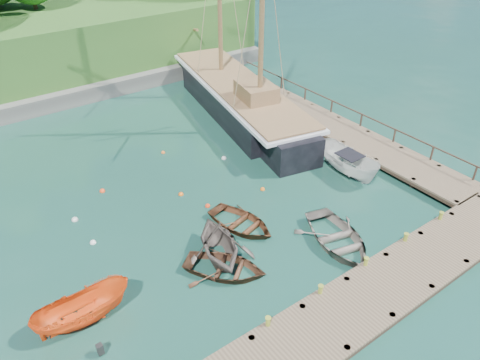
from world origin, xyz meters
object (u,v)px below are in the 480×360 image
object	(u,v)px
cabin_boat_white	(347,174)
rowboat_1	(219,258)
rowboat_2	(241,227)
rowboat_3	(337,244)
motorboat_orange	(86,321)
rowboat_0	(225,273)
schooner	(239,101)

from	to	relation	value
cabin_boat_white	rowboat_1	bearing A→B (deg)	-168.04
rowboat_2	rowboat_3	bearing A→B (deg)	-66.46
rowboat_3	motorboat_orange	world-z (taller)	motorboat_orange
rowboat_0	schooner	bearing A→B (deg)	13.11
schooner	rowboat_2	bearing A→B (deg)	-113.86
motorboat_orange	rowboat_1	bearing A→B (deg)	-88.55
rowboat_3	cabin_boat_white	world-z (taller)	cabin_boat_white
schooner	rowboat_0	bearing A→B (deg)	-116.44
rowboat_3	rowboat_2	bearing A→B (deg)	143.36
motorboat_orange	cabin_boat_white	distance (m)	18.10
rowboat_0	rowboat_3	xyz separation A→B (m)	(5.90, -1.75, 0.00)
rowboat_1	schooner	distance (m)	17.07
rowboat_1	rowboat_3	bearing A→B (deg)	-9.09
rowboat_0	rowboat_3	bearing A→B (deg)	-55.11
rowboat_1	rowboat_2	distance (m)	2.71
rowboat_1	rowboat_3	xyz separation A→B (m)	(5.57, -2.78, 0.00)
rowboat_1	motorboat_orange	world-z (taller)	rowboat_1
motorboat_orange	rowboat_2	bearing A→B (deg)	-80.15
rowboat_3	schooner	world-z (taller)	schooner
rowboat_0	cabin_boat_white	size ratio (longest dim) A/B	0.83
cabin_boat_white	schooner	world-z (taller)	schooner
rowboat_2	motorboat_orange	distance (m)	9.34
rowboat_0	rowboat_2	bearing A→B (deg)	2.57
schooner	rowboat_1	bearing A→B (deg)	-117.71
rowboat_0	rowboat_3	world-z (taller)	rowboat_3
rowboat_1	cabin_boat_white	world-z (taller)	rowboat_1
rowboat_0	motorboat_orange	world-z (taller)	motorboat_orange
rowboat_0	schooner	xyz separation A→B (m)	(11.18, 14.16, 1.04)
rowboat_1	rowboat_2	bearing A→B (deg)	46.72
rowboat_2	cabin_boat_white	bearing A→B (deg)	-12.28
rowboat_3	cabin_boat_white	bearing A→B (deg)	53.95
rowboat_2	cabin_boat_white	distance (m)	8.77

